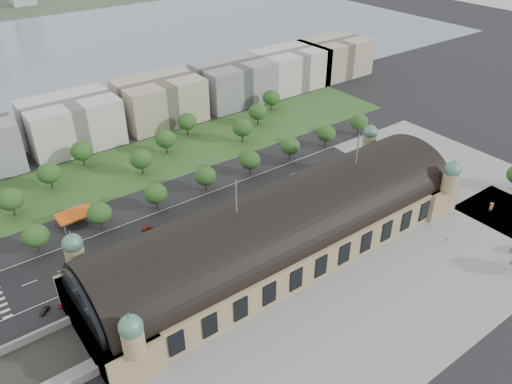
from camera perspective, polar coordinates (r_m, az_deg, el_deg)
ground at (r=185.82m, az=3.03°, el=-6.74°), size 900.00×900.00×0.00m
station at (r=179.58m, az=3.12°, el=-4.18°), size 150.00×48.40×44.30m
plaza_south at (r=169.58m, az=15.46°, el=-12.72°), size 190.00×48.00×0.12m
plaza_east at (r=254.14m, az=21.32°, el=2.44°), size 56.00×100.00×0.12m
road_slab at (r=202.41m, az=-8.25°, el=-3.41°), size 260.00×26.00×0.10m
grass_belt at (r=247.11m, az=-13.57°, el=2.99°), size 300.00×45.00×0.10m
petrol_station at (r=212.67m, az=-19.95°, el=-2.34°), size 14.00×13.00×5.05m
lake at (r=434.74m, az=-23.53°, el=13.93°), size 700.00×320.00×0.08m
office_3 at (r=272.25m, az=-20.34°, el=7.45°), size 45.00×32.00×24.00m
office_4 at (r=288.20m, az=-10.93°, el=10.22°), size 45.00×32.00×24.00m
office_5 at (r=311.45m, az=-2.58°, el=12.42°), size 45.00×32.00×24.00m
office_6 at (r=337.38m, az=3.92°, el=13.93°), size 45.00×32.00×24.00m
office_7 at (r=363.56m, az=8.91°, el=14.97°), size 45.00×32.00×24.00m
tree_row_2 at (r=197.33m, az=-23.89°, el=-4.60°), size 9.60×9.60×11.52m
tree_row_3 at (r=201.47m, az=-17.46°, el=-2.34°), size 9.60×9.60×11.52m
tree_row_4 at (r=208.31m, az=-11.40°, el=-0.17°), size 9.60×9.60×11.52m
tree_row_5 at (r=217.60m, az=-5.79°, el=1.83°), size 9.60×9.60×11.52m
tree_row_6 at (r=229.03m, az=-0.68°, el=3.65°), size 9.60×9.60×11.52m
tree_row_7 at (r=242.31m, az=3.93°, el=5.25°), size 9.60×9.60×11.52m
tree_row_8 at (r=257.15m, az=8.05°, el=6.65°), size 9.60×9.60×11.52m
tree_row_9 at (r=273.30m, az=11.72°, el=7.86°), size 9.60×9.60×11.52m
tree_belt_3 at (r=222.37m, az=-26.26°, el=-0.75°), size 10.40×10.40×12.48m
tree_belt_4 at (r=235.38m, az=-22.58°, el=2.00°), size 10.40×10.40×12.48m
tree_belt_5 at (r=249.74m, az=-19.30°, el=4.44°), size 10.40×10.40×12.48m
tree_belt_6 at (r=234.82m, az=-13.00°, el=3.70°), size 10.40×10.40×12.48m
tree_belt_7 at (r=251.52m, az=-10.29°, el=5.99°), size 10.40×10.40×12.48m
tree_belt_8 at (r=269.06m, az=-7.90°, el=7.99°), size 10.40×10.40×12.48m
tree_belt_9 at (r=259.47m, az=-1.57°, el=7.35°), size 10.40×10.40×12.48m
tree_belt_10 at (r=278.59m, az=0.21°, el=9.15°), size 10.40×10.40×12.48m
tree_belt_11 at (r=298.18m, az=1.77°, el=10.71°), size 10.40×10.40×12.48m
traffic_car_3 at (r=200.45m, az=-12.31°, el=-4.05°), size 4.54×2.12×1.28m
traffic_car_4 at (r=210.32m, az=-3.15°, el=-1.33°), size 4.71×2.23×1.56m
traffic_car_5 at (r=231.62m, az=4.41°, el=2.00°), size 4.63×1.89×1.49m
traffic_car_6 at (r=242.41m, az=9.83°, el=3.04°), size 5.06×2.40×1.40m
parked_car_0 at (r=175.45m, az=-23.02°, el=-12.38°), size 4.03×3.50×1.31m
parked_car_1 at (r=175.93m, az=-21.10°, el=-11.72°), size 5.23×4.63×1.34m
parked_car_2 at (r=179.93m, az=-14.33°, el=-9.14°), size 5.17×4.27×1.41m
parked_car_3 at (r=180.42m, az=-18.31°, el=-9.76°), size 4.60×3.98×1.49m
parked_car_4 at (r=185.94m, az=-8.54°, el=-6.80°), size 4.61×3.28×1.44m
parked_car_5 at (r=189.94m, az=-6.35°, el=-5.64°), size 6.24×4.72×1.57m
parked_car_6 at (r=184.58m, az=-10.11°, el=-7.29°), size 5.63×5.13×1.58m
bus_west at (r=198.98m, az=-3.74°, el=-3.13°), size 13.51×3.29×3.76m
bus_mid at (r=209.10m, az=-0.32°, el=-1.15°), size 13.38×4.39×3.66m
bus_east at (r=213.74m, az=1.77°, el=-0.44°), size 11.52×3.80×3.15m
advertising_column at (r=229.05m, az=25.31°, el=-1.47°), size 1.52×1.52×2.88m
pedestrian_0 at (r=202.51m, az=20.95°, el=-5.17°), size 0.96×0.70×1.75m
pedestrian_2 at (r=227.26m, az=25.13°, el=-1.88°), size 0.78×0.97×1.74m
pedestrian_4 at (r=200.51m, az=27.08°, el=-7.26°), size 1.09×1.06×1.64m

